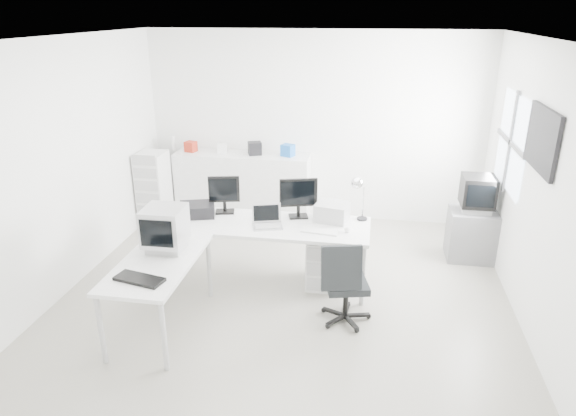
% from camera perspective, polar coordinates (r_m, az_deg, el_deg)
% --- Properties ---
extents(floor, '(5.00, 5.00, 0.01)m').
position_cam_1_polar(floor, '(5.94, -0.33, -9.72)').
color(floor, beige).
rests_on(floor, ground).
extents(ceiling, '(5.00, 5.00, 0.01)m').
position_cam_1_polar(ceiling, '(5.10, -0.40, 18.36)').
color(ceiling, white).
rests_on(ceiling, back_wall).
extents(back_wall, '(5.00, 0.02, 2.80)m').
position_cam_1_polar(back_wall, '(7.75, 2.87, 8.89)').
color(back_wall, white).
rests_on(back_wall, floor).
extents(left_wall, '(0.02, 5.00, 2.80)m').
position_cam_1_polar(left_wall, '(6.27, -23.54, 4.14)').
color(left_wall, white).
rests_on(left_wall, floor).
extents(right_wall, '(0.02, 5.00, 2.80)m').
position_cam_1_polar(right_wall, '(5.52, 26.13, 1.55)').
color(right_wall, white).
rests_on(right_wall, floor).
extents(window, '(0.02, 1.20, 1.10)m').
position_cam_1_polar(window, '(6.58, 23.56, 6.69)').
color(window, white).
rests_on(window, right_wall).
extents(wall_picture, '(0.04, 0.90, 0.60)m').
position_cam_1_polar(wall_picture, '(5.48, 26.40, 6.84)').
color(wall_picture, black).
rests_on(wall_picture, right_wall).
extents(main_desk, '(2.40, 0.80, 0.75)m').
position_cam_1_polar(main_desk, '(6.08, -2.51, -4.96)').
color(main_desk, silver).
rests_on(main_desk, floor).
extents(side_desk, '(0.70, 1.40, 0.75)m').
position_cam_1_polar(side_desk, '(5.40, -13.97, -9.25)').
color(side_desk, silver).
rests_on(side_desk, floor).
extents(drawer_pedestal, '(0.40, 0.50, 0.60)m').
position_cam_1_polar(drawer_pedestal, '(6.06, 4.13, -5.87)').
color(drawer_pedestal, silver).
rests_on(drawer_pedestal, floor).
extents(inkjet_printer, '(0.48, 0.42, 0.15)m').
position_cam_1_polar(inkjet_printer, '(6.21, -10.08, -0.19)').
color(inkjet_printer, black).
rests_on(inkjet_printer, main_desk).
extents(lcd_monitor_small, '(0.41, 0.29, 0.47)m').
position_cam_1_polar(lcd_monitor_small, '(6.19, -7.10, 1.52)').
color(lcd_monitor_small, black).
rests_on(lcd_monitor_small, main_desk).
extents(lcd_monitor_large, '(0.47, 0.29, 0.46)m').
position_cam_1_polar(lcd_monitor_large, '(6.01, 1.16, 1.03)').
color(lcd_monitor_large, black).
rests_on(lcd_monitor_large, main_desk).
extents(laptop, '(0.42, 0.42, 0.22)m').
position_cam_1_polar(laptop, '(5.78, -2.30, -1.10)').
color(laptop, '#B7B7BA').
rests_on(laptop, main_desk).
extents(white_keyboard, '(0.42, 0.18, 0.02)m').
position_cam_1_polar(white_keyboard, '(5.69, 3.54, -2.63)').
color(white_keyboard, silver).
rests_on(white_keyboard, main_desk).
extents(white_mouse, '(0.06, 0.06, 0.06)m').
position_cam_1_polar(white_mouse, '(5.70, 6.60, -2.40)').
color(white_mouse, silver).
rests_on(white_mouse, main_desk).
extents(laser_printer, '(0.42, 0.38, 0.21)m').
position_cam_1_polar(laser_printer, '(5.98, 4.90, -0.43)').
color(laser_printer, '#A9A9A9').
rests_on(laser_printer, main_desk).
extents(desk_lamp, '(0.16, 0.16, 0.47)m').
position_cam_1_polar(desk_lamp, '(6.00, 8.34, 0.80)').
color(desk_lamp, silver).
rests_on(desk_lamp, main_desk).
extents(crt_monitor, '(0.44, 0.44, 0.50)m').
position_cam_1_polar(crt_monitor, '(5.32, -13.53, -2.12)').
color(crt_monitor, '#B7B7BA').
rests_on(crt_monitor, side_desk).
extents(black_keyboard, '(0.49, 0.28, 0.03)m').
position_cam_1_polar(black_keyboard, '(4.90, -16.19, -7.60)').
color(black_keyboard, black).
rests_on(black_keyboard, side_desk).
extents(office_chair, '(0.66, 0.66, 0.94)m').
position_cam_1_polar(office_chair, '(5.33, 6.53, -7.96)').
color(office_chair, '#232628').
rests_on(office_chair, floor).
extents(tv_cabinet, '(0.60, 0.49, 0.66)m').
position_cam_1_polar(tv_cabinet, '(7.06, 19.74, -2.80)').
color(tv_cabinet, slate).
rests_on(tv_cabinet, floor).
extents(crt_tv, '(0.50, 0.48, 0.45)m').
position_cam_1_polar(crt_tv, '(6.86, 20.31, 1.43)').
color(crt_tv, black).
rests_on(crt_tv, tv_cabinet).
extents(sideboard, '(2.04, 0.51, 1.02)m').
position_cam_1_polar(sideboard, '(7.93, -5.02, 2.45)').
color(sideboard, silver).
rests_on(sideboard, floor).
extents(clutter_box_a, '(0.19, 0.18, 0.16)m').
position_cam_1_polar(clutter_box_a, '(7.99, -10.75, 6.72)').
color(clutter_box_a, '#B02A19').
rests_on(clutter_box_a, sideboard).
extents(clutter_box_b, '(0.17, 0.15, 0.14)m').
position_cam_1_polar(clutter_box_b, '(7.84, -7.29, 6.59)').
color(clutter_box_b, silver).
rests_on(clutter_box_b, sideboard).
extents(clutter_box_c, '(0.24, 0.23, 0.19)m').
position_cam_1_polar(clutter_box_c, '(7.71, -3.71, 6.63)').
color(clutter_box_c, black).
rests_on(clutter_box_c, sideboard).
extents(clutter_box_d, '(0.22, 0.21, 0.17)m').
position_cam_1_polar(clutter_box_d, '(7.61, -0.02, 6.43)').
color(clutter_box_d, blue).
rests_on(clutter_box_d, sideboard).
extents(clutter_bottle, '(0.07, 0.07, 0.22)m').
position_cam_1_polar(clutter_bottle, '(8.13, -12.68, 7.05)').
color(clutter_bottle, silver).
rests_on(clutter_bottle, sideboard).
extents(filing_cabinet, '(0.39, 0.46, 1.11)m').
position_cam_1_polar(filing_cabinet, '(7.87, -14.67, 2.02)').
color(filing_cabinet, silver).
rests_on(filing_cabinet, floor).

